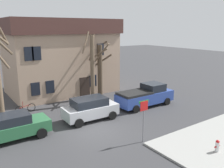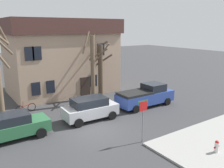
% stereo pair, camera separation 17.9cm
% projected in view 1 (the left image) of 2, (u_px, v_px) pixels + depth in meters
% --- Properties ---
extents(ground_plane, '(120.00, 120.00, 0.00)m').
position_uv_depth(ground_plane, '(96.00, 131.00, 16.71)').
color(ground_plane, '#38383A').
extents(building_main, '(11.43, 7.55, 7.89)m').
position_uv_depth(building_main, '(61.00, 56.00, 26.10)').
color(building_main, tan).
rests_on(building_main, ground_plane).
extents(tree_bare_mid, '(2.31, 2.35, 6.69)m').
position_uv_depth(tree_bare_mid, '(93.00, 68.00, 22.09)').
color(tree_bare_mid, brown).
rests_on(tree_bare_mid, ground_plane).
extents(tree_bare_far, '(2.84, 1.89, 6.39)m').
position_uv_depth(tree_bare_far, '(99.00, 68.00, 23.92)').
color(tree_bare_far, '#4C3D2D').
rests_on(tree_bare_far, ground_plane).
extents(car_green_sedan, '(4.54, 1.99, 1.68)m').
position_uv_depth(car_green_sedan, '(13.00, 127.00, 15.25)').
color(car_green_sedan, '#2D6B42').
rests_on(car_green_sedan, ground_plane).
extents(car_silver_wagon, '(4.26, 2.19, 1.78)m').
position_uv_depth(car_silver_wagon, '(90.00, 108.00, 18.50)').
color(car_silver_wagon, '#B7BABF').
rests_on(car_silver_wagon, ground_plane).
extents(pickup_truck_blue, '(5.53, 2.23, 1.99)m').
position_uv_depth(pickup_truck_blue, '(145.00, 96.00, 21.80)').
color(pickup_truck_blue, '#2D4799').
rests_on(pickup_truck_blue, ground_plane).
extents(fire_hydrant, '(0.42, 0.22, 0.71)m').
position_uv_depth(fire_hydrant, '(217.00, 146.00, 13.58)').
color(fire_hydrant, silver).
rests_on(fire_hydrant, sidewalk_slab).
extents(street_sign_pole, '(0.76, 0.07, 2.73)m').
position_uv_depth(street_sign_pole, '(144.00, 113.00, 14.63)').
color(street_sign_pole, slate).
rests_on(street_sign_pole, ground_plane).
extents(bicycle_leaning, '(1.75, 0.23, 1.03)m').
position_uv_depth(bicycle_leaning, '(25.00, 109.00, 20.12)').
color(bicycle_leaning, black).
rests_on(bicycle_leaning, ground_plane).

